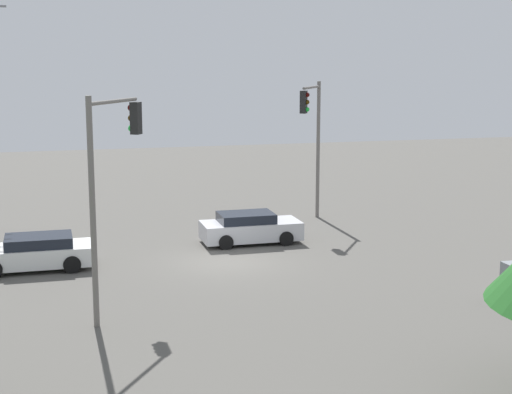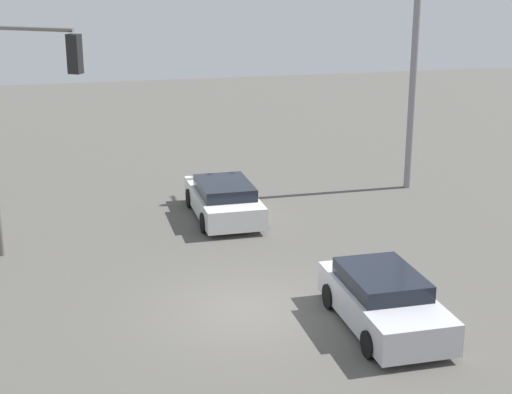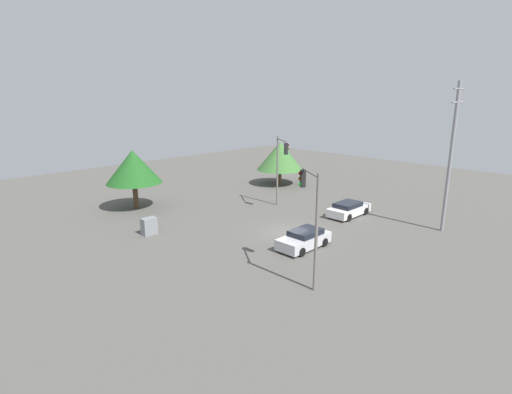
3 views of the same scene
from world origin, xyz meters
TOP-DOWN VIEW (x-y plane):
  - ground_plane at (0.00, 0.00)m, footprint 80.00×80.00m
  - sedan_silver at (-1.66, -2.89)m, footprint 4.32×2.02m
  - sedan_white at (7.44, -0.87)m, footprint 4.57×2.07m
  - traffic_signal_main at (-5.80, -6.50)m, footprint 1.87×2.61m
  - traffic_signal_cross at (4.96, 5.38)m, footprint 1.93×2.79m

SIDE VIEW (x-z plane):
  - ground_plane at x=0.00m, z-range 0.00..0.00m
  - sedan_white at x=7.44m, z-range -0.01..1.31m
  - sedan_silver at x=-1.66m, z-range -0.01..1.34m
  - traffic_signal_main at x=-5.80m, z-range 1.18..8.05m
  - traffic_signal_cross at x=4.96m, z-range 1.21..8.19m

